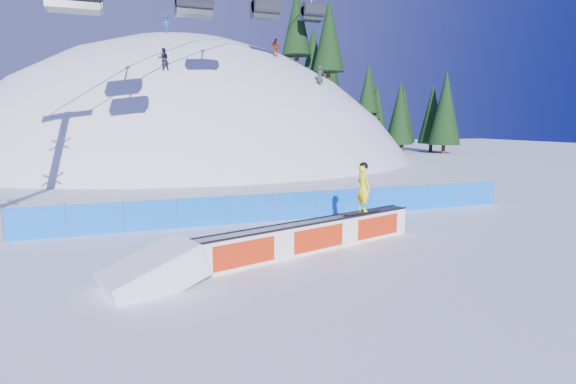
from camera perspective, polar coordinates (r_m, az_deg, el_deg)
name	(u,v)px	position (r m, az deg, el deg)	size (l,w,h in m)	color
ground	(341,246)	(15.62, 6.71, -6.80)	(160.00, 160.00, 0.00)	white
snow_hill	(191,298)	(60.10, -12.24, -13.03)	(64.00, 64.00, 64.00)	silver
treeline	(377,87)	(62.44, 11.25, 12.94)	(26.14, 11.82, 20.39)	#322114
safety_fence	(295,206)	(19.50, 0.84, -1.77)	(22.05, 0.05, 1.30)	blue
rail_box	(314,236)	(14.79, 3.27, -5.60)	(8.42, 3.13, 1.04)	white
snow_ramp	(154,287)	(12.32, -16.69, -11.46)	(2.37, 1.58, 0.89)	white
snowboarder	(363,188)	(16.05, 9.52, 0.55)	(1.72, 0.80, 1.78)	black
distant_skiers	(222,47)	(44.48, -8.40, 17.74)	(15.41, 12.22, 7.05)	black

